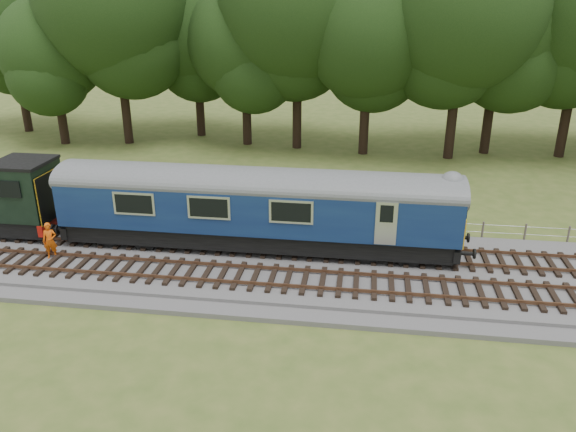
# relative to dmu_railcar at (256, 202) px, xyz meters

# --- Properties ---
(ground) EXTENTS (120.00, 120.00, 0.00)m
(ground) POSITION_rel_dmu_railcar_xyz_m (4.69, -1.40, -2.61)
(ground) COLOR #445B21
(ground) RESTS_ON ground
(ballast) EXTENTS (70.00, 7.00, 0.35)m
(ballast) POSITION_rel_dmu_railcar_xyz_m (4.69, -1.40, -2.43)
(ballast) COLOR #4C4C4F
(ballast) RESTS_ON ground
(track_north) EXTENTS (67.20, 2.40, 0.21)m
(track_north) POSITION_rel_dmu_railcar_xyz_m (4.69, -0.00, -2.19)
(track_north) COLOR black
(track_north) RESTS_ON ballast
(track_south) EXTENTS (67.20, 2.40, 0.21)m
(track_south) POSITION_rel_dmu_railcar_xyz_m (4.69, -3.00, -2.19)
(track_south) COLOR black
(track_south) RESTS_ON ballast
(fence) EXTENTS (64.00, 0.12, 1.00)m
(fence) POSITION_rel_dmu_railcar_xyz_m (4.69, 3.10, -2.61)
(fence) COLOR #6B6054
(fence) RESTS_ON ground
(tree_line) EXTENTS (70.00, 8.00, 18.00)m
(tree_line) POSITION_rel_dmu_railcar_xyz_m (4.69, 20.60, -2.61)
(tree_line) COLOR black
(tree_line) RESTS_ON ground
(dmu_railcar) EXTENTS (18.05, 2.86, 3.88)m
(dmu_railcar) POSITION_rel_dmu_railcar_xyz_m (0.00, 0.00, 0.00)
(dmu_railcar) COLOR black
(dmu_railcar) RESTS_ON ground
(worker) EXTENTS (0.70, 0.55, 1.67)m
(worker) POSITION_rel_dmu_railcar_xyz_m (-8.88, -2.40, -1.42)
(worker) COLOR #E1540B
(worker) RESTS_ON ballast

